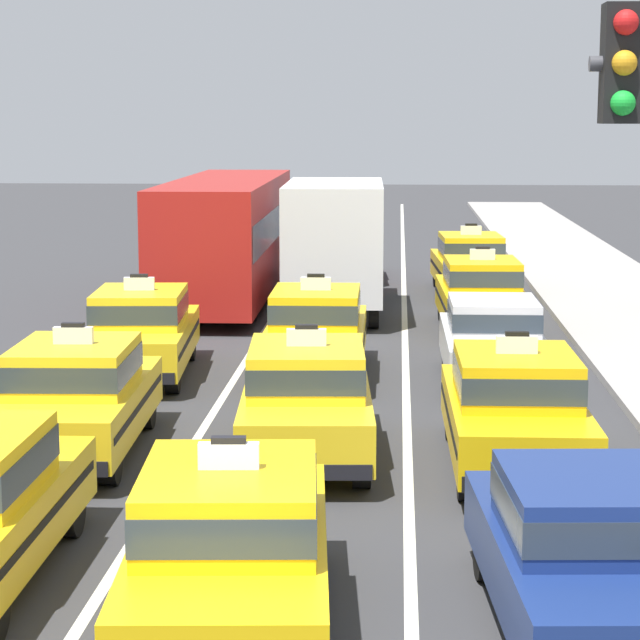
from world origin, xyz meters
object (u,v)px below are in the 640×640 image
at_px(taxi_left_second, 77,396).
at_px(taxi_right_second, 514,407).
at_px(taxi_center_second, 307,398).
at_px(taxi_center_third, 316,330).
at_px(taxi_left_fifth, 266,234).
at_px(taxi_right_fifth, 470,263).
at_px(taxi_left_third, 141,330).
at_px(sedan_right_third, 493,338).
at_px(sedan_center_fifth, 349,250).
at_px(taxi_right_fourth, 481,293).
at_px(bus_left_fourth, 227,232).
at_px(box_truck_center_fourth, 335,241).
at_px(taxi_center_nearest, 231,546).
at_px(sedan_right_nearest, 587,549).

xyz_separation_m(taxi_left_second, taxi_right_second, (6.23, -0.34, 0.00)).
xyz_separation_m(taxi_center_second, taxi_center_third, (-0.24, 5.72, 0.00)).
height_order(taxi_left_fifth, taxi_right_fifth, same).
height_order(taxi_left_third, taxi_right_second, same).
distance_m(taxi_left_second, taxi_center_third, 6.54).
bearing_deg(taxi_center_third, sedan_right_third, -8.61).
xyz_separation_m(taxi_left_fifth, sedan_center_fifth, (3.02, -4.86, -0.03)).
height_order(taxi_right_second, taxi_right_fourth, same).
height_order(taxi_left_second, taxi_right_fifth, same).
bearing_deg(taxi_left_fifth, bus_left_fourth, -90.11).
distance_m(taxi_left_third, taxi_center_third, 3.29).
relative_size(box_truck_center_fourth, taxi_right_second, 1.53).
relative_size(taxi_center_nearest, taxi_right_second, 1.02).
bearing_deg(sedan_center_fifth, sedan_right_nearest, -82.89).
distance_m(taxi_center_nearest, taxi_right_second, 6.68).
relative_size(box_truck_center_fourth, sedan_right_third, 1.63).
distance_m(taxi_left_third, box_truck_center_fourth, 8.70).
xyz_separation_m(box_truck_center_fourth, taxi_right_fifth, (3.52, 3.39, -0.90)).
height_order(bus_left_fourth, taxi_right_fourth, bus_left_fourth).
bearing_deg(taxi_left_third, sedan_right_nearest, -60.26).
relative_size(box_truck_center_fourth, taxi_right_fifth, 1.51).
height_order(taxi_left_third, taxi_left_fifth, same).
relative_size(bus_left_fourth, taxi_left_fifth, 2.40).
bearing_deg(taxi_right_second, sedan_center_fifth, 98.57).
relative_size(sedan_right_nearest, taxi_right_second, 0.96).
distance_m(taxi_center_nearest, sedan_right_third, 11.96).
distance_m(bus_left_fourth, taxi_left_fifth, 9.79).
distance_m(taxi_center_nearest, taxi_center_second, 6.28).
bearing_deg(taxi_center_second, sedan_right_third, 59.98).
xyz_separation_m(taxi_center_second, taxi_right_fourth, (3.17, 10.90, 0.00)).
xyz_separation_m(taxi_center_second, taxi_right_second, (2.91, -0.39, 0.00)).
bearing_deg(taxi_center_third, taxi_left_second, -118.12).
height_order(taxi_left_second, taxi_right_fourth, same).
xyz_separation_m(sedan_center_fifth, taxi_right_fourth, (3.37, -9.35, 0.03)).
bearing_deg(sedan_right_nearest, taxi_center_third, 105.75).
bearing_deg(taxi_right_fourth, taxi_left_third, -141.09).
bearing_deg(sedan_center_fifth, taxi_right_second, -81.43).
bearing_deg(taxi_right_fourth, sedan_right_nearest, -90.29).
distance_m(taxi_right_second, taxi_right_fifth, 17.31).
bearing_deg(box_truck_center_fourth, sedan_right_nearest, -80.26).
relative_size(taxi_center_second, sedan_right_third, 1.08).
bearing_deg(sedan_right_nearest, taxi_right_second, 91.73).
height_order(taxi_center_second, taxi_right_fifth, same).
height_order(sedan_right_third, taxi_right_fifth, taxi_right_fifth).
distance_m(bus_left_fourth, sedan_right_third, 11.96).
bearing_deg(box_truck_center_fourth, taxi_left_fifth, 104.24).
bearing_deg(sedan_center_fifth, taxi_center_third, -90.16).
height_order(taxi_center_nearest, sedan_right_nearest, taxi_center_nearest).
relative_size(taxi_left_fifth, taxi_center_second, 1.00).
distance_m(sedan_right_third, taxi_right_fifth, 11.70).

